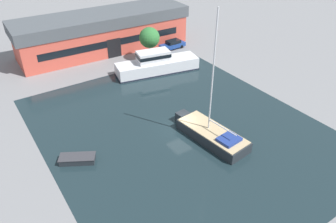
% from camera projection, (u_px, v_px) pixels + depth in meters
% --- Properties ---
extents(ground_plane, '(440.00, 440.00, 0.00)m').
position_uv_depth(ground_plane, '(180.00, 129.00, 37.74)').
color(ground_plane, slate).
extents(water_canal, '(29.32, 34.72, 0.01)m').
position_uv_depth(water_canal, '(180.00, 129.00, 37.74)').
color(water_canal, '#19282D').
rests_on(water_canal, ground).
extents(warehouse_building, '(30.01, 9.37, 6.45)m').
position_uv_depth(warehouse_building, '(104.00, 31.00, 56.42)').
color(warehouse_building, '#C64C3D').
rests_on(warehouse_building, ground).
extents(quay_tree_near_building, '(3.29, 3.29, 5.53)m').
position_uv_depth(quay_tree_near_building, '(149.00, 38.00, 52.05)').
color(quay_tree_near_building, brown).
rests_on(quay_tree_near_building, ground).
extents(parked_car, '(4.78, 1.97, 1.55)m').
position_uv_depth(parked_car, '(173.00, 44.00, 57.99)').
color(parked_car, navy).
rests_on(parked_car, ground).
extents(sailboat_moored, '(4.06, 9.76, 14.32)m').
position_uv_depth(sailboat_moored, '(211.00, 134.00, 35.76)').
color(sailboat_moored, '#23282D').
rests_on(sailboat_moored, water_canal).
extents(motor_cruiser, '(13.11, 5.77, 3.50)m').
position_uv_depth(motor_cruiser, '(157.00, 64.00, 49.65)').
color(motor_cruiser, silver).
rests_on(motor_cruiser, water_canal).
extents(small_dinghy, '(3.82, 3.05, 0.68)m').
position_uv_depth(small_dinghy, '(78.00, 159.00, 32.80)').
color(small_dinghy, '#23282D').
rests_on(small_dinghy, water_canal).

